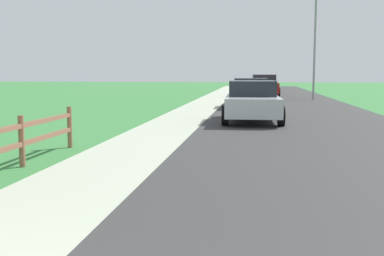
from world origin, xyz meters
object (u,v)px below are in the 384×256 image
at_px(parked_suv_silver, 252,101).
at_px(parked_car_white, 251,92).
at_px(parked_car_red, 264,86).
at_px(street_lamp, 317,38).

bearing_deg(parked_suv_silver, parked_car_white, 90.82).
xyz_separation_m(parked_car_white, parked_car_red, (0.84, 9.97, 0.07)).
bearing_deg(parked_car_white, parked_car_red, 85.17).
relative_size(parked_car_white, street_lamp, 0.74).
relative_size(parked_suv_silver, parked_car_red, 0.92).
xyz_separation_m(parked_suv_silver, parked_car_red, (0.74, 17.34, 0.08)).
distance_m(parked_car_white, street_lamp, 8.45).
xyz_separation_m(parked_suv_silver, parked_car_white, (-0.11, 7.36, 0.01)).
bearing_deg(street_lamp, parked_car_red, 134.55).
bearing_deg(parked_car_red, parked_suv_silver, -92.43).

